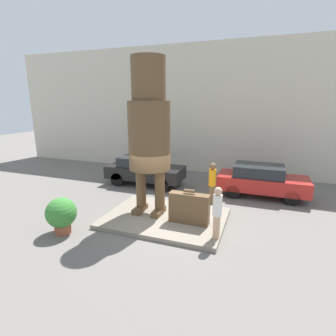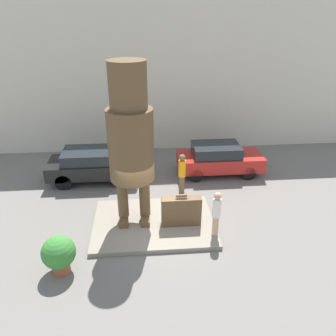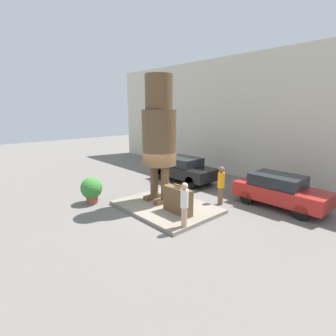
% 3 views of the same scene
% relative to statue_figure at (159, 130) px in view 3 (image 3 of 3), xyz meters
% --- Properties ---
extents(ground_plane, '(60.00, 60.00, 0.00)m').
position_rel_statue_figure_xyz_m(ground_plane, '(0.70, -0.20, -3.51)').
color(ground_plane, slate).
extents(pedestal, '(4.44, 3.25, 0.16)m').
position_rel_statue_figure_xyz_m(pedestal, '(0.70, -0.20, -3.43)').
color(pedestal, gray).
rests_on(pedestal, ground_plane).
extents(building_backdrop, '(28.00, 0.60, 7.73)m').
position_rel_statue_figure_xyz_m(building_backdrop, '(0.70, 7.47, 0.35)').
color(building_backdrop, beige).
rests_on(building_backdrop, ground_plane).
extents(statue_figure, '(1.55, 1.55, 5.73)m').
position_rel_statue_figure_xyz_m(statue_figure, '(0.00, 0.00, 0.00)').
color(statue_figure, brown).
rests_on(statue_figure, pedestal).
extents(giant_suitcase, '(1.42, 0.37, 1.25)m').
position_rel_statue_figure_xyz_m(giant_suitcase, '(1.69, -0.44, -2.80)').
color(giant_suitcase, brown).
rests_on(giant_suitcase, pedestal).
extents(tourist, '(0.29, 0.29, 1.69)m').
position_rel_statue_figure_xyz_m(tourist, '(2.79, -1.17, -2.43)').
color(tourist, tan).
rests_on(tourist, pedestal).
extents(parked_car_black, '(4.08, 1.79, 1.51)m').
position_rel_statue_figure_xyz_m(parked_car_black, '(-1.94, 3.60, -2.69)').
color(parked_car_black, black).
rests_on(parked_car_black, ground_plane).
extents(parked_car_red, '(4.03, 1.73, 1.50)m').
position_rel_statue_figure_xyz_m(parked_car_red, '(4.01, 3.80, -2.71)').
color(parked_car_red, '#B2231E').
rests_on(parked_car_red, ground_plane).
extents(planter_pot, '(1.02, 1.02, 1.25)m').
position_rel_statue_figure_xyz_m(planter_pot, '(-2.22, -2.37, -2.81)').
color(planter_pot, brown).
rests_on(planter_pot, ground_plane).
extents(worker_hivis, '(0.31, 0.31, 1.84)m').
position_rel_statue_figure_xyz_m(worker_hivis, '(2.02, 2.05, -2.51)').
color(worker_hivis, brown).
rests_on(worker_hivis, ground_plane).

